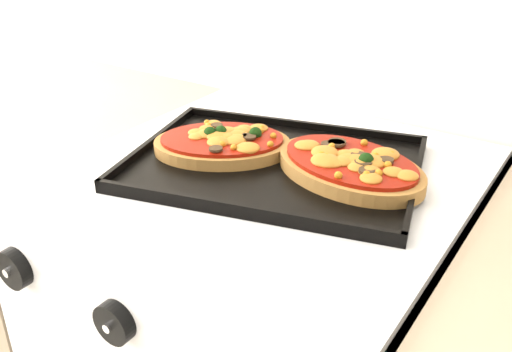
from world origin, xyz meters
The scene contains 6 objects.
control_panel centered at (0.01, 1.39, 0.85)m, with size 0.60×0.02×0.09m, color white.
knob_left centered at (-0.17, 1.37, 0.85)m, with size 0.06×0.06×0.02m, color black.
knob_center centered at (0.01, 1.37, 0.85)m, with size 0.05×0.05×0.02m, color black.
baking_tray centered at (0.01, 1.71, 0.92)m, with size 0.43×0.31×0.02m, color black.
pizza_left centered at (-0.08, 1.70, 0.94)m, with size 0.21×0.15×0.03m, color #A06F37, non-canonical shape.
pizza_right centered at (0.13, 1.73, 0.94)m, with size 0.24×0.16×0.03m, color #A06F37, non-canonical shape.
Camera 1 is at (0.43, 1.04, 1.30)m, focal length 40.00 mm.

